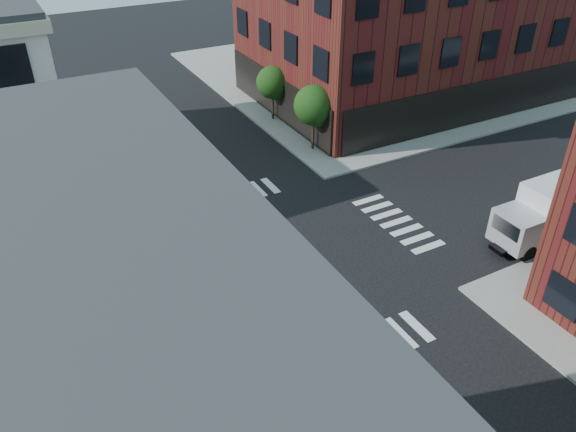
{
  "coord_description": "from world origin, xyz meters",
  "views": [
    {
      "loc": [
        -10.72,
        -20.02,
        17.18
      ],
      "look_at": [
        0.15,
        0.02,
        2.5
      ],
      "focal_mm": 35.0,
      "sensor_mm": 36.0,
      "label": 1
    }
  ],
  "objects": [
    {
      "name": "ground",
      "position": [
        0.0,
        0.0,
        0.0
      ],
      "size": [
        120.0,
        120.0,
        0.0
      ],
      "primitive_type": "plane",
      "color": "black",
      "rests_on": "ground"
    },
    {
      "name": "tree_near",
      "position": [
        7.56,
        9.98,
        3.16
      ],
      "size": [
        2.69,
        2.69,
        4.49
      ],
      "color": "black",
      "rests_on": "ground"
    },
    {
      "name": "traffic_cone",
      "position": [
        -5.39,
        -5.7,
        0.33
      ],
      "size": [
        0.49,
        0.49,
        0.7
      ],
      "rotation": [
        0.0,
        0.0,
        0.38
      ],
      "color": "#EF3F0A",
      "rests_on": "ground"
    },
    {
      "name": "box_truck",
      "position": [
        13.35,
        -5.0,
        1.71
      ],
      "size": [
        7.3,
        2.34,
        3.28
      ],
      "rotation": [
        0.0,
        0.0,
        -0.01
      ],
      "color": "silver",
      "rests_on": "ground"
    },
    {
      "name": "building_ne",
      "position": [
        20.5,
        16.0,
        6.0
      ],
      "size": [
        25.0,
        16.0,
        12.0
      ],
      "primitive_type": "cube",
      "color": "#4D1314",
      "rests_on": "ground"
    },
    {
      "name": "signal_pole",
      "position": [
        -6.72,
        -6.68,
        2.86
      ],
      "size": [
        1.29,
        1.24,
        4.6
      ],
      "color": "black",
      "rests_on": "ground"
    },
    {
      "name": "sidewalk_ne",
      "position": [
        21.0,
        21.0,
        0.07
      ],
      "size": [
        30.0,
        30.0,
        0.15
      ],
      "primitive_type": "cube",
      "color": "gray",
      "rests_on": "ground"
    },
    {
      "name": "tree_far",
      "position": [
        7.56,
        15.98,
        2.87
      ],
      "size": [
        2.43,
        2.43,
        4.07
      ],
      "color": "black",
      "rests_on": "ground"
    }
  ]
}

